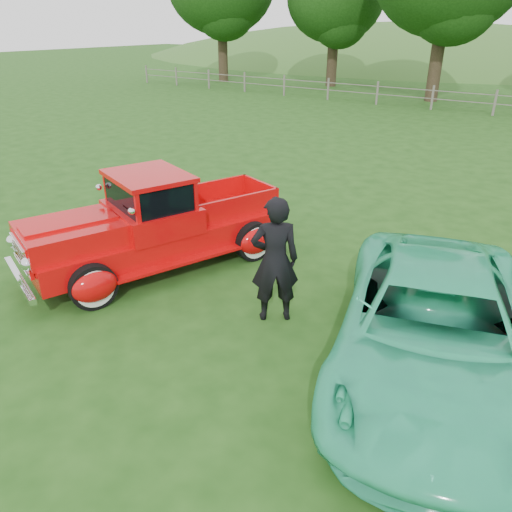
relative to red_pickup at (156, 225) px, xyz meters
The scene contains 5 objects.
ground 1.87m from the red_pickup, 39.91° to the right, with size 140.00×140.00×0.00m, color #1C4512.
fence_line 20.96m from the red_pickup, 86.45° to the left, with size 48.00×0.12×1.20m.
red_pickup is the anchor object (origin of this frame).
teal_sedan 5.18m from the red_pickup, ahead, with size 2.33×5.05×1.40m, color #31C690.
man 2.82m from the red_pickup, ahead, with size 0.72×0.47×1.97m, color black.
Camera 1 is at (5.14, -4.72, 4.20)m, focal length 35.00 mm.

